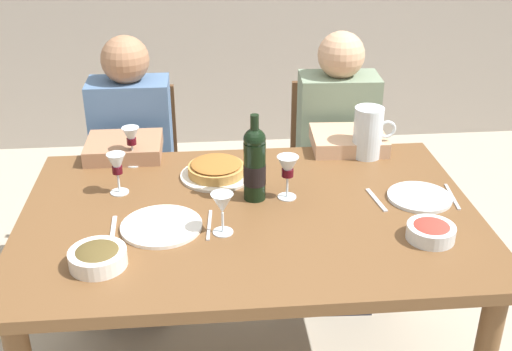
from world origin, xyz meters
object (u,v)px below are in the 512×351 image
(chair_left, at_px, (139,170))
(olive_bowl, at_px, (98,256))
(wine_glass_centre, at_px, (117,166))
(wine_glass_spare, at_px, (222,205))
(water_pitcher, at_px, (368,135))
(dinner_plate_right_setting, at_px, (420,197))
(wine_glass_right_diner, at_px, (288,169))
(dining_table, at_px, (250,236))
(wine_glass_left_diner, at_px, (131,138))
(salad_bowl, at_px, (431,231))
(dinner_plate_left_setting, at_px, (161,226))
(diner_right, at_px, (339,162))
(diner_left, at_px, (132,169))
(baked_tart, at_px, (216,170))
(chair_right, at_px, (330,163))
(wine_bottle, at_px, (255,164))

(chair_left, bearing_deg, olive_bowl, 90.12)
(wine_glass_centre, distance_m, wine_glass_spare, 0.45)
(water_pitcher, xyz_separation_m, dinner_plate_right_setting, (0.10, -0.36, -0.08))
(wine_glass_right_diner, bearing_deg, dining_table, -147.33)
(wine_glass_right_diner, xyz_separation_m, chair_left, (-0.58, 0.81, -0.37))
(wine_glass_spare, bearing_deg, wine_glass_centre, 139.59)
(wine_glass_left_diner, bearing_deg, dining_table, -44.19)
(salad_bowl, bearing_deg, dining_table, 158.12)
(wine_glass_spare, bearing_deg, salad_bowl, -8.41)
(wine_glass_centre, bearing_deg, dinner_plate_left_setting, -58.09)
(wine_glass_left_diner, height_order, diner_right, diner_right)
(wine_glass_centre, height_order, diner_left, diner_left)
(wine_glass_right_diner, xyz_separation_m, wine_glass_centre, (-0.57, 0.09, -0.01))
(wine_glass_left_diner, relative_size, chair_left, 0.17)
(wine_glass_spare, distance_m, chair_left, 1.14)
(wine_glass_spare, height_order, dinner_plate_left_setting, wine_glass_spare)
(olive_bowl, distance_m, chair_left, 1.20)
(baked_tart, bearing_deg, olive_bowl, -123.57)
(salad_bowl, bearing_deg, dinner_plate_right_setting, 78.83)
(dining_table, bearing_deg, wine_glass_centre, 158.54)
(wine_glass_centre, bearing_deg, baked_tart, 15.65)
(dining_table, relative_size, baked_tart, 5.70)
(baked_tart, xyz_separation_m, olive_bowl, (-0.35, -0.53, 0.00))
(wine_glass_centre, bearing_deg, wine_glass_spare, -40.41)
(dinner_plate_left_setting, height_order, chair_right, chair_right)
(salad_bowl, bearing_deg, wine_glass_right_diner, 143.01)
(dining_table, height_order, dinner_plate_left_setting, dinner_plate_left_setting)
(baked_tart, distance_m, dinner_plate_left_setting, 0.39)
(wine_glass_left_diner, bearing_deg, salad_bowl, -32.98)
(salad_bowl, height_order, chair_left, chair_left)
(dinner_plate_left_setting, bearing_deg, diner_right, 44.79)
(salad_bowl, distance_m, wine_glass_centre, 1.05)
(salad_bowl, bearing_deg, diner_right, 96.01)
(wine_glass_centre, distance_m, chair_right, 1.20)
(water_pitcher, relative_size, baked_tart, 0.76)
(dinner_plate_left_setting, distance_m, chair_left, 1.02)
(olive_bowl, distance_m, diner_right, 1.29)
(wine_glass_right_diner, distance_m, wine_glass_centre, 0.58)
(water_pitcher, relative_size, dinner_plate_left_setting, 0.78)
(salad_bowl, xyz_separation_m, dinner_plate_right_setting, (0.05, 0.25, -0.02))
(dining_table, height_order, baked_tart, baked_tart)
(chair_left, height_order, diner_left, diner_left)
(olive_bowl, height_order, dinner_plate_right_setting, olive_bowl)
(wine_bottle, relative_size, diner_left, 0.26)
(baked_tart, relative_size, diner_left, 0.23)
(wine_glass_spare, xyz_separation_m, dinner_plate_left_setting, (-0.19, 0.05, -0.09))
(chair_right, bearing_deg, wine_glass_right_diner, 71.13)
(water_pitcher, relative_size, chair_left, 0.23)
(chair_right, bearing_deg, baked_tart, 50.96)
(diner_left, bearing_deg, wine_glass_centre, 91.69)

